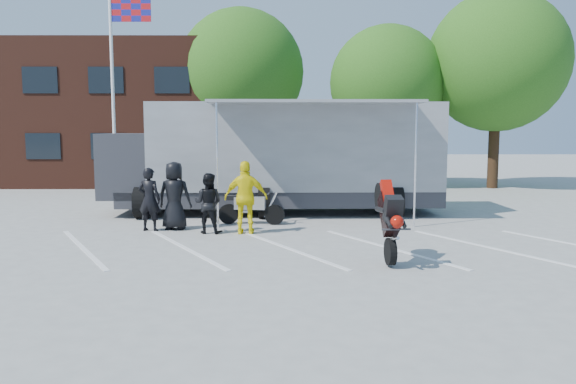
{
  "coord_description": "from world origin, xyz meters",
  "views": [
    {
      "loc": [
        0.16,
        -11.97,
        2.79
      ],
      "look_at": [
        0.23,
        1.25,
        1.3
      ],
      "focal_mm": 35.0,
      "sensor_mm": 36.0,
      "label": 1
    }
  ],
  "objects_px": {
    "flagpole": "(119,70)",
    "tree_mid": "(387,83)",
    "tree_right": "(497,62)",
    "stunt_bike_rider": "(382,260)",
    "parked_motorcycle": "(252,224)",
    "spectator_hivis": "(246,198)",
    "transporter_truck": "(281,213)",
    "spectator_leather_b": "(149,199)",
    "spectator_leather_a": "(175,196)",
    "tree_left": "(241,72)",
    "spectator_leather_c": "(208,203)"
  },
  "relations": [
    {
      "from": "tree_right",
      "to": "spectator_leather_a",
      "type": "bearing_deg",
      "value": -139.53
    },
    {
      "from": "parked_motorcycle",
      "to": "spectator_hivis",
      "type": "relative_size",
      "value": 1.02
    },
    {
      "from": "spectator_hivis",
      "to": "transporter_truck",
      "type": "bearing_deg",
      "value": -102.1
    },
    {
      "from": "spectator_leather_b",
      "to": "tree_left",
      "type": "bearing_deg",
      "value": -84.07
    },
    {
      "from": "flagpole",
      "to": "tree_mid",
      "type": "distance_m",
      "value": 12.31
    },
    {
      "from": "tree_right",
      "to": "spectator_hivis",
      "type": "relative_size",
      "value": 4.68
    },
    {
      "from": "tree_left",
      "to": "spectator_hivis",
      "type": "height_order",
      "value": "tree_left"
    },
    {
      "from": "transporter_truck",
      "to": "spectator_leather_a",
      "type": "distance_m",
      "value": 4.34
    },
    {
      "from": "spectator_hivis",
      "to": "spectator_leather_a",
      "type": "bearing_deg",
      "value": -16.86
    },
    {
      "from": "tree_left",
      "to": "transporter_truck",
      "type": "xyz_separation_m",
      "value": [
        2.0,
        -9.44,
        -5.57
      ]
    },
    {
      "from": "flagpole",
      "to": "spectator_leather_b",
      "type": "bearing_deg",
      "value": -68.26
    },
    {
      "from": "stunt_bike_rider",
      "to": "spectator_leather_a",
      "type": "relative_size",
      "value": 0.98
    },
    {
      "from": "tree_right",
      "to": "flagpole",
      "type": "bearing_deg",
      "value": -164.52
    },
    {
      "from": "tree_mid",
      "to": "spectator_hivis",
      "type": "relative_size",
      "value": 3.94
    },
    {
      "from": "tree_left",
      "to": "tree_mid",
      "type": "xyz_separation_m",
      "value": [
        7.0,
        -1.0,
        -0.62
      ]
    },
    {
      "from": "spectator_leather_a",
      "to": "spectator_hivis",
      "type": "distance_m",
      "value": 2.13
    },
    {
      "from": "spectator_leather_b",
      "to": "spectator_leather_c",
      "type": "distance_m",
      "value": 1.69
    },
    {
      "from": "tree_mid",
      "to": "tree_right",
      "type": "bearing_deg",
      "value": -5.71
    },
    {
      "from": "tree_mid",
      "to": "tree_right",
      "type": "xyz_separation_m",
      "value": [
        5.0,
        -0.5,
        0.93
      ]
    },
    {
      "from": "spectator_leather_a",
      "to": "spectator_leather_b",
      "type": "bearing_deg",
      "value": 25.44
    },
    {
      "from": "tree_right",
      "to": "parked_motorcycle",
      "type": "bearing_deg",
      "value": -136.76
    },
    {
      "from": "flagpole",
      "to": "tree_left",
      "type": "bearing_deg",
      "value": 54.72
    },
    {
      "from": "tree_mid",
      "to": "stunt_bike_rider",
      "type": "distance_m",
      "value": 16.24
    },
    {
      "from": "tree_mid",
      "to": "transporter_truck",
      "type": "bearing_deg",
      "value": -120.63
    },
    {
      "from": "tree_left",
      "to": "spectator_hivis",
      "type": "distance_m",
      "value": 14.0
    },
    {
      "from": "parked_motorcycle",
      "to": "tree_mid",
      "type": "bearing_deg",
      "value": -22.5
    },
    {
      "from": "parked_motorcycle",
      "to": "spectator_leather_a",
      "type": "relative_size",
      "value": 1.05
    },
    {
      "from": "spectator_leather_a",
      "to": "spectator_leather_c",
      "type": "relative_size",
      "value": 1.17
    },
    {
      "from": "tree_right",
      "to": "stunt_bike_rider",
      "type": "distance_m",
      "value": 17.65
    },
    {
      "from": "parked_motorcycle",
      "to": "flagpole",
      "type": "bearing_deg",
      "value": 49.72
    },
    {
      "from": "spectator_leather_b",
      "to": "stunt_bike_rider",
      "type": "bearing_deg",
      "value": 161.83
    },
    {
      "from": "spectator_leather_a",
      "to": "spectator_leather_c",
      "type": "bearing_deg",
      "value": 159.61
    },
    {
      "from": "stunt_bike_rider",
      "to": "spectator_leather_b",
      "type": "height_order",
      "value": "spectator_leather_b"
    },
    {
      "from": "tree_left",
      "to": "parked_motorcycle",
      "type": "distance_m",
      "value": 13.0
    },
    {
      "from": "parked_motorcycle",
      "to": "spectator_leather_a",
      "type": "xyz_separation_m",
      "value": [
        -2.08,
        -0.83,
        0.95
      ]
    },
    {
      "from": "stunt_bike_rider",
      "to": "parked_motorcycle",
      "type": "bearing_deg",
      "value": 119.5
    },
    {
      "from": "tree_left",
      "to": "parked_motorcycle",
      "type": "bearing_deg",
      "value": -84.28
    },
    {
      "from": "flagpole",
      "to": "spectator_hivis",
      "type": "bearing_deg",
      "value": -53.27
    },
    {
      "from": "tree_mid",
      "to": "spectator_leather_b",
      "type": "bearing_deg",
      "value": -126.15
    },
    {
      "from": "tree_left",
      "to": "stunt_bike_rider",
      "type": "height_order",
      "value": "tree_left"
    },
    {
      "from": "transporter_truck",
      "to": "spectator_leather_b",
      "type": "relative_size",
      "value": 6.52
    },
    {
      "from": "parked_motorcycle",
      "to": "spectator_hivis",
      "type": "distance_m",
      "value": 1.79
    },
    {
      "from": "parked_motorcycle",
      "to": "spectator_hivis",
      "type": "height_order",
      "value": "spectator_hivis"
    },
    {
      "from": "spectator_leather_b",
      "to": "spectator_leather_c",
      "type": "relative_size",
      "value": 1.08
    },
    {
      "from": "spectator_leather_a",
      "to": "stunt_bike_rider",
      "type": "bearing_deg",
      "value": 152.35
    },
    {
      "from": "tree_mid",
      "to": "parked_motorcycle",
      "type": "relative_size",
      "value": 3.85
    },
    {
      "from": "flagpole",
      "to": "tree_mid",
      "type": "relative_size",
      "value": 1.04
    },
    {
      "from": "tree_mid",
      "to": "spectator_leather_c",
      "type": "height_order",
      "value": "tree_mid"
    },
    {
      "from": "transporter_truck",
      "to": "spectator_leather_b",
      "type": "xyz_separation_m",
      "value": [
        -3.57,
        -3.28,
        0.87
      ]
    },
    {
      "from": "transporter_truck",
      "to": "spectator_leather_b",
      "type": "height_order",
      "value": "transporter_truck"
    }
  ]
}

